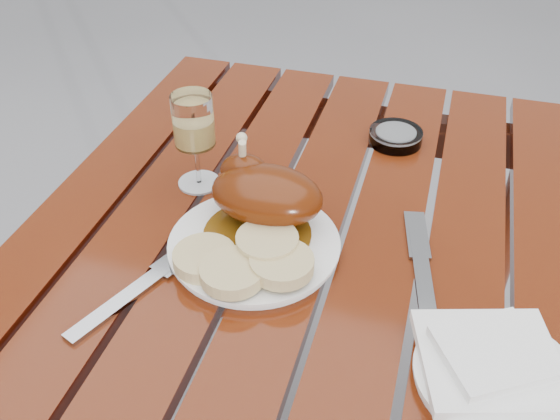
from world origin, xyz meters
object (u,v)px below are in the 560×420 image
object	(u,v)px
dinner_plate	(254,246)
side_plate	(496,377)
ashtray	(395,136)
wine_glass	(195,142)

from	to	relation	value
dinner_plate	side_plate	size ratio (longest dim) A/B	1.30
ashtray	dinner_plate	bearing A→B (deg)	-113.74
ashtray	wine_glass	bearing A→B (deg)	-143.16
wine_glass	side_plate	world-z (taller)	wine_glass
ashtray	side_plate	bearing A→B (deg)	-69.44
dinner_plate	wine_glass	size ratio (longest dim) A/B	1.54
dinner_plate	wine_glass	xyz separation A→B (m)	(-0.13, 0.13, 0.07)
wine_glass	ashtray	distance (m)	0.36
wine_glass	ashtray	world-z (taller)	wine_glass
side_plate	ashtray	size ratio (longest dim) A/B	1.99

